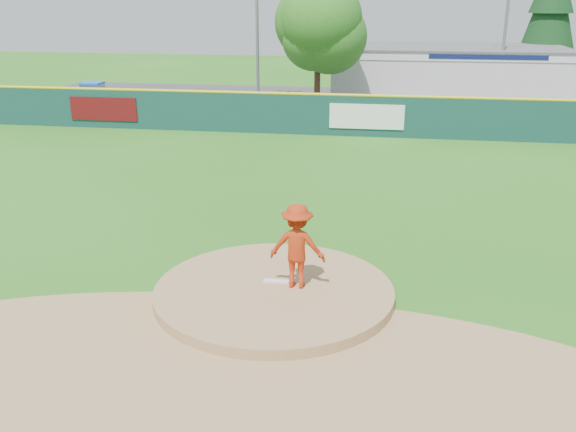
% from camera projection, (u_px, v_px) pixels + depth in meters
% --- Properties ---
extents(ground, '(120.00, 120.00, 0.00)m').
position_uv_depth(ground, '(274.00, 297.00, 14.78)').
color(ground, '#286B19').
rests_on(ground, ground).
extents(pitchers_mound, '(5.50, 5.50, 0.50)m').
position_uv_depth(pitchers_mound, '(274.00, 297.00, 14.78)').
color(pitchers_mound, '#9E774C').
rests_on(pitchers_mound, ground).
extents(pitching_rubber, '(0.60, 0.15, 0.04)m').
position_uv_depth(pitching_rubber, '(276.00, 281.00, 14.97)').
color(pitching_rubber, white).
rests_on(pitching_rubber, pitchers_mound).
extents(infield_dirt_arc, '(15.40, 15.40, 0.01)m').
position_uv_depth(infield_dirt_arc, '(245.00, 368.00, 11.99)').
color(infield_dirt_arc, '#9E774C').
rests_on(infield_dirt_arc, ground).
extents(parking_lot, '(44.00, 16.00, 0.02)m').
position_uv_depth(parking_lot, '(352.00, 106.00, 39.95)').
color(parking_lot, '#38383A').
rests_on(parking_lot, ground).
extents(pitcher, '(1.31, 0.80, 1.97)m').
position_uv_depth(pitcher, '(297.00, 246.00, 14.47)').
color(pitcher, '#AD2C0E').
rests_on(pitcher, pitchers_mound).
extents(van, '(5.01, 2.57, 1.35)m').
position_uv_depth(van, '(376.00, 113.00, 33.54)').
color(van, silver).
rests_on(van, parking_lot).
extents(pool_building_grp, '(15.20, 8.20, 3.31)m').
position_uv_depth(pool_building_grp, '(447.00, 71.00, 43.15)').
color(pool_building_grp, silver).
rests_on(pool_building_grp, ground).
extents(fence_banners, '(17.10, 0.04, 1.20)m').
position_uv_depth(fence_banners, '(231.00, 113.00, 32.00)').
color(fence_banners, '#5B0D0F').
rests_on(fence_banners, ground).
extents(playground_slide, '(1.13, 3.18, 1.76)m').
position_uv_depth(playground_slide, '(93.00, 97.00, 37.44)').
color(playground_slide, blue).
rests_on(playground_slide, ground).
extents(outfield_fence, '(40.00, 0.14, 2.07)m').
position_uv_depth(outfield_fence, '(341.00, 114.00, 31.21)').
color(outfield_fence, '#123B36').
rests_on(outfield_fence, ground).
extents(deciduous_tree, '(5.60, 5.60, 7.36)m').
position_uv_depth(deciduous_tree, '(318.00, 32.00, 36.90)').
color(deciduous_tree, '#382314').
rests_on(deciduous_tree, ground).
extents(conifer_tree, '(4.40, 4.40, 9.50)m').
position_uv_depth(conifer_tree, '(551.00, 10.00, 44.55)').
color(conifer_tree, '#382314').
rests_on(conifer_tree, ground).
extents(light_pole_left, '(1.75, 0.25, 11.00)m').
position_uv_depth(light_pole_left, '(257.00, 4.00, 38.88)').
color(light_pole_left, gray).
rests_on(light_pole_left, ground).
extents(light_pole_right, '(1.75, 0.25, 10.00)m').
position_uv_depth(light_pole_right, '(507.00, 13.00, 38.63)').
color(light_pole_right, gray).
rests_on(light_pole_right, ground).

